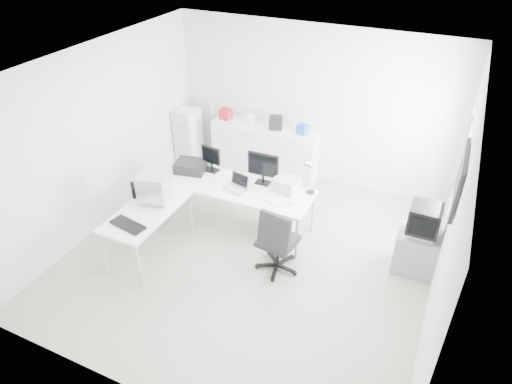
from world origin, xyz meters
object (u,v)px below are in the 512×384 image
at_px(crt_monitor, 154,186).
at_px(filing_cabinet, 188,137).
at_px(inkjet_printer, 191,166).
at_px(laser_printer, 287,184).
at_px(crt_tv, 424,221).
at_px(main_desk, 236,206).
at_px(office_chair, 278,238).
at_px(laptop, 235,183).
at_px(drawer_pedestal, 278,219).
at_px(lcd_monitor_large, 263,169).
at_px(tv_cabinet, 416,252).
at_px(sideboard, 265,151).
at_px(lcd_monitor_small, 211,159).
at_px(side_desk, 150,231).

height_order(crt_monitor, filing_cabinet, crt_monitor).
bearing_deg(inkjet_printer, crt_monitor, -101.51).
bearing_deg(laser_printer, crt_tv, 8.74).
distance_m(crt_monitor, crt_tv, 3.72).
relative_size(main_desk, laser_printer, 6.75).
xyz_separation_m(main_desk, office_chair, (0.98, -0.65, 0.16)).
distance_m(inkjet_printer, laptop, 0.92).
distance_m(inkjet_printer, office_chair, 2.00).
relative_size(drawer_pedestal, laptop, 1.68).
distance_m(lcd_monitor_large, tv_cabinet, 2.49).
relative_size(inkjet_printer, crt_tv, 0.94).
distance_m(main_desk, laptop, 0.50).
xyz_separation_m(crt_monitor, sideboard, (0.61, 2.52, -0.51)).
height_order(office_chair, tv_cabinet, office_chair).
relative_size(main_desk, filing_cabinet, 2.17).
bearing_deg(drawer_pedestal, sideboard, 120.13).
bearing_deg(crt_monitor, laser_printer, 19.12).
bearing_deg(lcd_monitor_large, crt_tv, -4.24).
height_order(lcd_monitor_large, sideboard, lcd_monitor_large).
relative_size(main_desk, crt_monitor, 4.68).
height_order(drawer_pedestal, inkjet_printer, inkjet_printer).
height_order(crt_monitor, office_chair, crt_monitor).
xyz_separation_m(office_chair, tv_cabinet, (1.76, 0.78, -0.23)).
xyz_separation_m(main_desk, lcd_monitor_small, (-0.55, 0.25, 0.59)).
xyz_separation_m(lcd_monitor_small, tv_cabinet, (3.29, -0.12, -0.65)).
distance_m(drawer_pedestal, tv_cabinet, 2.04).
xyz_separation_m(lcd_monitor_small, sideboard, (0.31, 1.42, -0.47)).
distance_m(tv_cabinet, crt_tv, 0.54).
height_order(crt_monitor, tv_cabinet, crt_monitor).
height_order(main_desk, laser_printer, laser_printer).
height_order(crt_monitor, crt_tv, crt_monitor).
bearing_deg(side_desk, office_chair, 13.80).
height_order(lcd_monitor_small, sideboard, lcd_monitor_small).
relative_size(drawer_pedestal, sideboard, 0.30).
distance_m(inkjet_printer, filing_cabinet, 1.66).
bearing_deg(side_desk, crt_monitor, 90.00).
distance_m(side_desk, laser_printer, 2.13).
relative_size(main_desk, side_desk, 1.71).
distance_m(side_desk, office_chair, 1.89).
xyz_separation_m(main_desk, side_desk, (-0.85, -1.10, 0.00)).
bearing_deg(main_desk, lcd_monitor_large, 35.54).
height_order(laptop, laser_printer, laptop).
xyz_separation_m(lcd_monitor_small, lcd_monitor_large, (0.90, 0.00, 0.04)).
bearing_deg(laser_printer, sideboard, 135.70).
relative_size(side_desk, drawer_pedestal, 2.33).
xyz_separation_m(drawer_pedestal, laptop, (-0.65, -0.15, 0.57)).
distance_m(laser_printer, crt_monitor, 1.93).
xyz_separation_m(laser_printer, tv_cabinet, (1.99, -0.09, -0.54)).
height_order(tv_cabinet, sideboard, sideboard).
bearing_deg(crt_monitor, tv_cabinet, 0.60).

